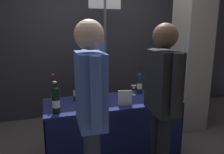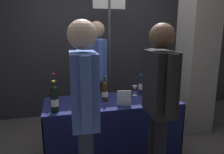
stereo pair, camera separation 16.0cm
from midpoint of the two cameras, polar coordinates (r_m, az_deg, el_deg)
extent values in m
cube|color=#2D2D33|center=(4.15, -8.16, 8.80)|extent=(7.11, 0.12, 2.74)
cube|color=gray|center=(3.64, 19.90, 14.11)|extent=(0.48, 0.48, 3.55)
cube|color=#191E51|center=(2.66, -1.74, -6.59)|extent=(1.64, 0.66, 0.02)
cube|color=#141942|center=(2.54, 0.42, -17.13)|extent=(1.64, 0.01, 0.74)
cube|color=#141942|center=(3.10, -3.36, -11.44)|extent=(1.64, 0.01, 0.74)
cube|color=#141942|center=(2.73, -19.03, -15.58)|extent=(0.01, 0.66, 0.74)
cube|color=#141942|center=(3.11, 13.22, -11.64)|extent=(0.01, 0.66, 0.74)
cylinder|color=black|center=(2.63, 8.99, -4.36)|extent=(0.07, 0.07, 0.20)
sphere|color=black|center=(2.60, 9.07, -2.21)|extent=(0.07, 0.07, 0.07)
cylinder|color=black|center=(2.60, 9.09, -1.50)|extent=(0.03, 0.03, 0.07)
cylinder|color=#B7932D|center=(2.59, 9.13, -0.59)|extent=(0.03, 0.03, 0.02)
cylinder|color=beige|center=(2.64, 8.98, -4.70)|extent=(0.07, 0.07, 0.07)
cylinder|color=#192333|center=(2.94, 5.88, -2.00)|extent=(0.07, 0.07, 0.25)
sphere|color=#192333|center=(2.91, 5.94, 0.40)|extent=(0.07, 0.07, 0.07)
cylinder|color=#192333|center=(2.90, 5.96, 1.26)|extent=(0.03, 0.03, 0.09)
cylinder|color=black|center=(2.89, 5.98, 2.31)|extent=(0.03, 0.03, 0.02)
cylinder|color=beige|center=(2.94, 5.87, -2.38)|extent=(0.07, 0.07, 0.08)
cylinder|color=black|center=(2.33, -16.74, -6.41)|extent=(0.08, 0.08, 0.25)
sphere|color=black|center=(2.29, -16.93, -3.46)|extent=(0.08, 0.08, 0.08)
cylinder|color=black|center=(2.28, -16.99, -2.55)|extent=(0.03, 0.03, 0.08)
cylinder|color=#B7932D|center=(2.27, -17.06, -1.41)|extent=(0.04, 0.04, 0.02)
cylinder|color=beige|center=(2.33, -16.71, -6.88)|extent=(0.08, 0.08, 0.08)
cylinder|color=#192333|center=(2.67, -11.31, -3.73)|extent=(0.07, 0.07, 0.25)
sphere|color=#192333|center=(2.64, -11.43, -1.14)|extent=(0.07, 0.07, 0.07)
cylinder|color=#192333|center=(2.63, -11.46, -0.40)|extent=(0.03, 0.03, 0.07)
cylinder|color=maroon|center=(2.62, -11.50, 0.53)|extent=(0.03, 0.03, 0.02)
cylinder|color=beige|center=(2.67, -11.30, -4.14)|extent=(0.08, 0.08, 0.08)
cylinder|color=black|center=(2.51, -9.21, -5.22)|extent=(0.08, 0.08, 0.20)
sphere|color=black|center=(2.48, -9.29, -3.00)|extent=(0.08, 0.08, 0.08)
cylinder|color=black|center=(2.47, -9.32, -2.15)|extent=(0.03, 0.03, 0.08)
cylinder|color=black|center=(2.46, -9.36, -1.09)|extent=(0.04, 0.04, 0.02)
cylinder|color=beige|center=(2.52, -9.20, -5.57)|extent=(0.08, 0.08, 0.06)
cylinder|color=#38230F|center=(2.62, -3.69, -4.27)|extent=(0.07, 0.07, 0.21)
sphere|color=#38230F|center=(2.59, -3.72, -2.06)|extent=(0.07, 0.07, 0.07)
cylinder|color=#38230F|center=(2.58, -3.73, -1.20)|extent=(0.03, 0.03, 0.08)
cylinder|color=black|center=(2.57, -3.75, -0.15)|extent=(0.03, 0.03, 0.02)
cylinder|color=beige|center=(2.62, -3.68, -4.62)|extent=(0.07, 0.07, 0.07)
cylinder|color=#192333|center=(2.61, -16.93, -4.33)|extent=(0.07, 0.07, 0.25)
sphere|color=#192333|center=(2.58, -17.11, -1.63)|extent=(0.07, 0.07, 0.07)
cylinder|color=#192333|center=(2.57, -17.17, -0.66)|extent=(0.03, 0.03, 0.09)
cylinder|color=maroon|center=(2.56, -17.25, 0.52)|extent=(0.03, 0.03, 0.02)
cylinder|color=beige|center=(2.62, -16.90, -4.76)|extent=(0.07, 0.07, 0.08)
cylinder|color=silver|center=(2.89, 4.20, -4.79)|extent=(0.06, 0.06, 0.00)
cylinder|color=silver|center=(2.88, 4.21, -4.19)|extent=(0.01, 0.01, 0.06)
cone|color=silver|center=(2.86, 4.23, -2.93)|extent=(0.07, 0.07, 0.07)
cylinder|color=#590C19|center=(2.87, 4.23, -3.32)|extent=(0.04, 0.04, 0.02)
cube|color=silver|center=(2.47, 1.62, -5.65)|extent=(0.16, 0.05, 0.18)
cylinder|color=#4C4233|center=(3.53, -6.27, -7.28)|extent=(0.12, 0.12, 0.88)
cylinder|color=#4C4233|center=(3.36, -5.66, -8.31)|extent=(0.12, 0.12, 0.88)
cube|color=#4C6BB7|center=(3.26, -6.27, 4.67)|extent=(0.21, 0.48, 0.62)
sphere|color=tan|center=(3.23, -6.46, 12.58)|extent=(0.24, 0.24, 0.24)
cylinder|color=#4C6BB7|center=(3.53, -7.16, 5.65)|extent=(0.08, 0.08, 0.57)
cylinder|color=#4C6BB7|center=(2.98, -5.23, 4.45)|extent=(0.08, 0.08, 0.57)
cylinder|color=black|center=(2.39, 9.77, -17.89)|extent=(0.12, 0.12, 0.84)
cube|color=black|center=(2.06, 11.34, -1.37)|extent=(0.24, 0.42, 0.60)
sphere|color=brown|center=(2.00, 11.87, 10.75)|extent=(0.23, 0.23, 0.23)
cylinder|color=black|center=(1.83, 14.51, -2.43)|extent=(0.08, 0.08, 0.55)
cylinder|color=black|center=(2.27, 8.83, 0.67)|extent=(0.08, 0.08, 0.55)
cube|color=#4C6BB7|center=(1.74, -8.49, -3.40)|extent=(0.22, 0.39, 0.60)
sphere|color=beige|center=(1.67, -8.97, 11.15)|extent=(0.23, 0.23, 0.23)
cylinder|color=#4C6BB7|center=(1.50, -7.38, -4.91)|extent=(0.08, 0.08, 0.55)
cylinder|color=#4C6BB7|center=(1.96, -9.38, -0.89)|extent=(0.08, 0.08, 0.55)
cylinder|color=#47474C|center=(3.67, -3.07, 3.91)|extent=(0.04, 0.04, 2.16)
cube|color=silver|center=(3.65, -3.26, 19.10)|extent=(0.54, 0.02, 0.17)
camera|label=1|loc=(0.08, -91.78, -0.39)|focal=34.08mm
camera|label=2|loc=(0.08, 88.22, 0.39)|focal=34.08mm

